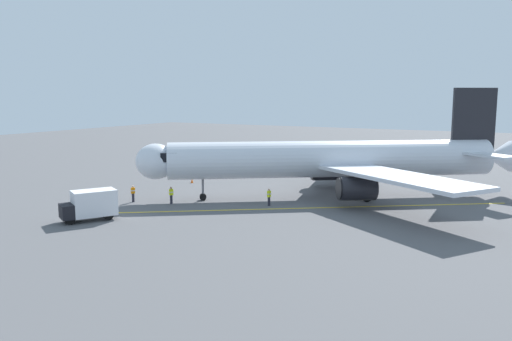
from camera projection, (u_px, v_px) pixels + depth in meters
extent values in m
plane|color=#565659|center=(351.00, 198.00, 54.16)|extent=(220.00, 220.00, 0.00)
cube|color=yellow|center=(309.00, 208.00, 49.16)|extent=(32.79, 23.30, 0.01)
cylinder|color=silver|center=(332.00, 159.00, 53.76)|extent=(29.95, 22.74, 3.80)
ellipsoid|color=silver|center=(156.00, 161.00, 51.74)|extent=(5.35, 5.26, 3.61)
cone|color=silver|center=(498.00, 157.00, 55.81)|extent=(4.42, 4.52, 3.42)
cube|color=black|center=(170.00, 156.00, 51.82)|extent=(3.17, 3.56, 0.90)
cube|color=silver|center=(397.00, 177.00, 45.88)|extent=(17.15, 13.59, 0.36)
cylinder|color=black|center=(357.00, 188.00, 48.48)|extent=(4.10, 3.84, 2.30)
cylinder|color=black|center=(339.00, 189.00, 48.28)|extent=(1.38, 1.83, 2.10)
cube|color=silver|center=(343.00, 155.00, 62.64)|extent=(8.98, 17.79, 0.36)
cylinder|color=black|center=(327.00, 170.00, 59.88)|extent=(4.10, 3.84, 2.30)
cylinder|color=black|center=(312.00, 171.00, 59.69)|extent=(1.38, 1.83, 2.10)
cube|color=black|center=(474.00, 122.00, 54.92)|extent=(4.13, 3.07, 7.20)
cube|color=silver|center=(486.00, 155.00, 52.21)|extent=(6.56, 5.75, 0.24)
cube|color=silver|center=(455.00, 148.00, 58.50)|extent=(4.19, 6.82, 0.24)
cylinder|color=slate|center=(203.00, 184.00, 52.61)|extent=(0.24, 0.24, 2.77)
cylinder|color=black|center=(203.00, 197.00, 52.81)|extent=(0.83, 0.77, 0.70)
cylinder|color=slate|center=(367.00, 183.00, 51.85)|extent=(0.24, 0.24, 2.77)
cylinder|color=black|center=(366.00, 196.00, 52.06)|extent=(1.16, 1.00, 1.10)
cylinder|color=slate|center=(352.00, 175.00, 56.97)|extent=(0.24, 0.24, 2.77)
cylinder|color=black|center=(351.00, 187.00, 57.17)|extent=(1.16, 1.00, 1.10)
cylinder|color=#23232D|center=(133.00, 198.00, 51.90)|extent=(0.26, 0.26, 0.88)
cube|color=orange|center=(133.00, 191.00, 51.79)|extent=(0.41, 0.45, 0.60)
cube|color=silver|center=(133.00, 191.00, 51.79)|extent=(0.43, 0.47, 0.10)
sphere|color=beige|center=(133.00, 186.00, 51.73)|extent=(0.22, 0.22, 0.22)
cylinder|color=#23232D|center=(269.00, 201.00, 50.14)|extent=(0.26, 0.26, 0.88)
cube|color=#D8EA19|center=(269.00, 194.00, 50.04)|extent=(0.25, 0.38, 0.60)
cube|color=silver|center=(269.00, 194.00, 50.04)|extent=(0.26, 0.40, 0.10)
sphere|color=tan|center=(269.00, 190.00, 49.97)|extent=(0.22, 0.22, 0.22)
cylinder|color=#23232D|center=(171.00, 199.00, 51.06)|extent=(0.26, 0.26, 0.88)
cube|color=#D8EA19|center=(171.00, 192.00, 50.95)|extent=(0.41, 0.45, 0.60)
cube|color=silver|center=(171.00, 192.00, 50.95)|extent=(0.43, 0.47, 0.10)
sphere|color=#9E7051|center=(171.00, 188.00, 50.89)|extent=(0.22, 0.22, 0.22)
cube|color=black|center=(71.00, 211.00, 43.38)|extent=(2.50, 2.42, 1.20)
cube|color=black|center=(62.00, 210.00, 43.00)|extent=(1.55, 0.99, 0.70)
cube|color=silver|center=(94.00, 203.00, 44.30)|extent=(3.54, 4.12, 2.20)
cylinder|color=black|center=(70.00, 220.00, 42.79)|extent=(0.64, 0.85, 0.84)
cylinder|color=black|center=(67.00, 217.00, 43.90)|extent=(0.64, 0.85, 0.84)
cylinder|color=black|center=(108.00, 215.00, 44.42)|extent=(0.64, 0.85, 0.84)
cylinder|color=black|center=(104.00, 212.00, 45.53)|extent=(0.64, 0.85, 0.84)
cone|color=#F2590F|center=(240.00, 172.00, 69.83)|extent=(0.32, 0.32, 0.55)
cone|color=#F2590F|center=(192.00, 181.00, 63.20)|extent=(0.32, 0.32, 0.55)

